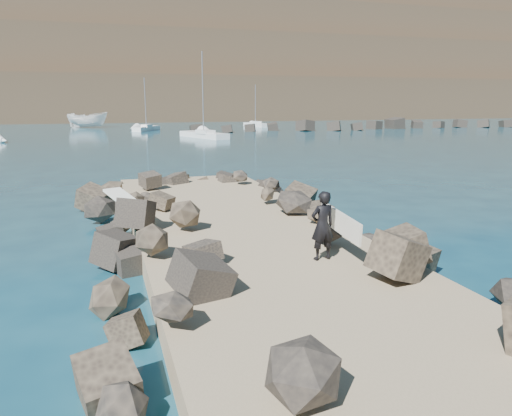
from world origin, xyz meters
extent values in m
plane|color=#0F384C|center=(0.00, 0.00, 0.00)|extent=(800.00, 800.00, 0.00)
cube|color=#8C7759|center=(0.00, -2.00, 0.30)|extent=(6.00, 26.00, 0.60)
cube|color=black|center=(-2.90, -1.50, 0.50)|extent=(2.60, 22.00, 1.00)
cube|color=black|center=(2.90, -1.50, 0.50)|extent=(2.60, 22.00, 1.00)
cube|color=black|center=(35.00, 55.00, 0.60)|extent=(52.00, 4.00, 1.20)
cube|color=#2D4919|center=(10.00, 160.00, 16.00)|extent=(360.00, 140.00, 32.00)
cube|color=white|center=(-3.09, 2.58, 1.04)|extent=(1.50, 2.43, 0.08)
imported|color=white|center=(-5.61, 73.78, 1.26)|extent=(6.91, 3.91, 2.52)
imported|color=black|center=(1.01, -2.96, 1.42)|extent=(0.63, 0.45, 1.63)
cube|color=silver|center=(1.46, -2.96, 1.46)|extent=(0.07, 2.03, 0.64)
cylinder|color=silver|center=(117.36, 150.60, 35.22)|extent=(7.36, 7.36, 6.44)
cube|color=white|center=(32.10, 96.96, 0.25)|extent=(1.63, 5.90, 0.80)
cylinder|color=gray|center=(32.10, 96.96, 3.81)|extent=(0.12, 0.12, 6.42)
cube|color=white|center=(32.10, 96.26, 0.75)|extent=(1.03, 1.69, 0.44)
cube|color=white|center=(21.41, 68.30, 0.25)|extent=(2.76, 5.90, 0.80)
cylinder|color=gray|center=(21.41, 68.30, 3.77)|extent=(0.12, 0.12, 6.34)
cube|color=white|center=(21.41, 67.64, 0.75)|extent=(1.32, 1.80, 0.44)
cube|color=white|center=(7.93, 45.46, 0.25)|extent=(4.57, 8.56, 0.80)
cylinder|color=gray|center=(7.93, 45.46, 5.23)|extent=(0.12, 0.12, 9.27)
cube|color=white|center=(7.93, 44.51, 0.75)|extent=(2.06, 2.67, 0.44)
cube|color=white|center=(2.73, 61.95, 0.25)|extent=(4.48, 6.13, 0.80)
cylinder|color=gray|center=(2.73, 61.95, 4.08)|extent=(0.12, 0.12, 6.96)
cube|color=white|center=(2.73, 61.30, 0.75)|extent=(1.79, 2.04, 0.44)
cube|color=white|center=(0.00, 165.00, 33.75)|extent=(8.00, 6.00, 3.50)
cube|color=white|center=(35.00, 148.00, 34.00)|extent=(12.00, 7.00, 4.00)
cube|color=white|center=(70.00, 160.00, 33.50)|extent=(6.00, 6.00, 3.00)
cube|color=white|center=(90.00, 140.00, 34.50)|extent=(5.00, 5.00, 5.00)
camera|label=1|loc=(-3.80, -13.23, 4.25)|focal=35.00mm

